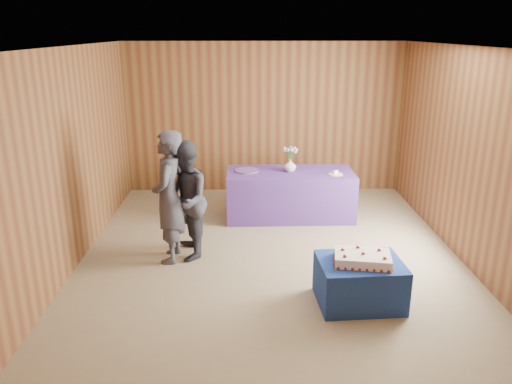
{
  "coord_description": "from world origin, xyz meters",
  "views": [
    {
      "loc": [
        -0.31,
        -6.01,
        2.89
      ],
      "look_at": [
        -0.19,
        0.1,
        0.89
      ],
      "focal_mm": 35.0,
      "sensor_mm": 36.0,
      "label": 1
    }
  ],
  "objects_px": {
    "serving_table": "(290,194)",
    "sheet_cake": "(363,258)",
    "cake_table": "(359,282)",
    "guest_left": "(169,197)",
    "guest_right": "(185,201)",
    "vase": "(290,165)"
  },
  "relations": [
    {
      "from": "serving_table",
      "to": "sheet_cake",
      "type": "xyz_separation_m",
      "value": [
        0.55,
        -2.74,
        0.18
      ]
    },
    {
      "from": "cake_table",
      "to": "guest_left",
      "type": "distance_m",
      "value": 2.58
    },
    {
      "from": "cake_table",
      "to": "guest_left",
      "type": "xyz_separation_m",
      "value": [
        -2.23,
        1.15,
        0.61
      ]
    },
    {
      "from": "sheet_cake",
      "to": "vase",
      "type": "height_order",
      "value": "vase"
    },
    {
      "from": "serving_table",
      "to": "guest_left",
      "type": "height_order",
      "value": "guest_left"
    },
    {
      "from": "serving_table",
      "to": "vase",
      "type": "bearing_deg",
      "value": 107.35
    },
    {
      "from": "serving_table",
      "to": "sheet_cake",
      "type": "height_order",
      "value": "serving_table"
    },
    {
      "from": "cake_table",
      "to": "guest_right",
      "type": "relative_size",
      "value": 0.58
    },
    {
      "from": "sheet_cake",
      "to": "guest_right",
      "type": "bearing_deg",
      "value": 157.56
    },
    {
      "from": "vase",
      "to": "guest_right",
      "type": "height_order",
      "value": "guest_right"
    },
    {
      "from": "guest_left",
      "to": "vase",
      "type": "bearing_deg",
      "value": 134.08
    },
    {
      "from": "vase",
      "to": "serving_table",
      "type": "bearing_deg",
      "value": -72.01
    },
    {
      "from": "cake_table",
      "to": "guest_right",
      "type": "height_order",
      "value": "guest_right"
    },
    {
      "from": "guest_left",
      "to": "guest_right",
      "type": "relative_size",
      "value": 1.1
    },
    {
      "from": "sheet_cake",
      "to": "serving_table",
      "type": "bearing_deg",
      "value": 110.67
    },
    {
      "from": "serving_table",
      "to": "vase",
      "type": "relative_size",
      "value": 10.08
    },
    {
      "from": "serving_table",
      "to": "guest_right",
      "type": "distance_m",
      "value": 2.14
    },
    {
      "from": "cake_table",
      "to": "serving_table",
      "type": "height_order",
      "value": "serving_table"
    },
    {
      "from": "serving_table",
      "to": "sheet_cake",
      "type": "relative_size",
      "value": 2.97
    },
    {
      "from": "cake_table",
      "to": "vase",
      "type": "relative_size",
      "value": 4.54
    },
    {
      "from": "guest_left",
      "to": "guest_right",
      "type": "distance_m",
      "value": 0.22
    },
    {
      "from": "cake_table",
      "to": "vase",
      "type": "bearing_deg",
      "value": 97.65
    }
  ]
}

